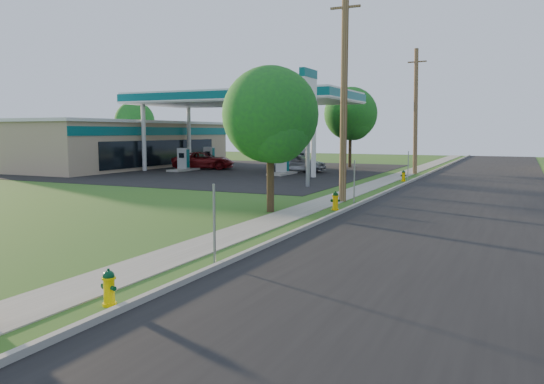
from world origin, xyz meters
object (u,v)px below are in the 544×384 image
object	(u,v)px
utility_pole_mid	(344,94)
hydrant_mid	(335,201)
fuel_pump_sw	(209,160)
car_silver	(298,163)
fuel_pump_ne	(282,165)
fuel_pump_se	(302,162)
price_pylon	(308,94)
car_red	(204,161)
utility_pole_far	(416,111)
tree_back	(135,123)
hydrant_near	(109,288)
tree_lot	(351,116)
hydrant_far	(403,176)
fuel_pump_nw	(183,162)
tree_verge	(272,118)

from	to	relation	value
utility_pole_mid	hydrant_mid	distance (m)	5.37
fuel_pump_sw	car_silver	size ratio (longest dim) A/B	0.71
fuel_pump_ne	utility_pole_mid	bearing A→B (deg)	-55.60
fuel_pump_se	fuel_pump_ne	bearing A→B (deg)	-90.00
price_pylon	car_red	world-z (taller)	price_pylon
utility_pole_far	car_red	xyz separation A→B (m)	(-17.61, -2.36, -4.05)
tree_back	hydrant_mid	size ratio (longest dim) A/B	8.24
utility_pole_far	car_red	bearing A→B (deg)	-172.38
utility_pole_far	price_pylon	xyz separation A→B (m)	(-3.90, -12.50, 0.63)
fuel_pump_se	hydrant_near	distance (m)	34.56
fuel_pump_sw	tree_back	world-z (taller)	tree_back
car_red	utility_pole_mid	bearing A→B (deg)	-153.46
tree_lot	tree_back	world-z (taller)	tree_lot
utility_pole_mid	car_silver	world-z (taller)	utility_pole_mid
utility_pole_far	hydrant_far	bearing A→B (deg)	-85.45
fuel_pump_nw	car_silver	bearing A→B (deg)	18.25
fuel_pump_nw	hydrant_mid	size ratio (longest dim) A/B	4.03
fuel_pump_se	price_pylon	xyz separation A→B (m)	(5.00, -11.50, 4.71)
tree_back	hydrant_near	xyz separation A→B (m)	(31.45, -38.83, -3.86)
fuel_pump_nw	car_red	size ratio (longest dim) A/B	0.59
fuel_pump_se	hydrant_mid	size ratio (longest dim) A/B	4.03
utility_pole_mid	hydrant_mid	world-z (taller)	utility_pole_mid
utility_pole_far	hydrant_near	size ratio (longest dim) A/B	13.41
fuel_pump_se	hydrant_mid	distance (m)	21.93
car_red	car_silver	size ratio (longest dim) A/B	1.19
car_silver	car_red	bearing A→B (deg)	94.52
tree_back	hydrant_mid	xyz separation A→B (m)	(31.39, -25.39, -3.82)
tree_back	hydrant_mid	world-z (taller)	tree_back
price_pylon	hydrant_mid	xyz separation A→B (m)	(4.47, -8.27, -5.05)
fuel_pump_nw	tree_lot	size ratio (longest dim) A/B	0.44
fuel_pump_se	hydrant_near	xyz separation A→B (m)	(9.53, -33.21, -0.38)
utility_pole_far	price_pylon	bearing A→B (deg)	-107.33
fuel_pump_sw	car_red	distance (m)	1.39
fuel_pump_ne	car_red	bearing A→B (deg)	163.12
tree_back	hydrant_far	xyz separation A→B (m)	(31.34, -11.19, -3.84)
fuel_pump_nw	tree_lot	xyz separation A→B (m)	(11.27, 10.20, 3.97)
fuel_pump_ne	hydrant_far	xyz separation A→B (m)	(9.42, -1.57, -0.36)
utility_pole_far	fuel_pump_se	distance (m)	9.84
price_pylon	car_silver	distance (m)	12.49
tree_back	price_pylon	bearing A→B (deg)	-32.46
fuel_pump_nw	hydrant_near	distance (m)	34.60
utility_pole_far	car_silver	distance (m)	9.92
fuel_pump_sw	utility_pole_mid	bearing A→B (deg)	-43.52
tree_back	hydrant_near	world-z (taller)	tree_back
tree_lot	tree_back	xyz separation A→B (m)	(-24.18, -0.58, -0.48)
tree_lot	utility_pole_far	bearing A→B (deg)	-38.06
car_red	fuel_pump_ne	bearing A→B (deg)	-128.73
fuel_pump_ne	hydrant_far	distance (m)	9.56
hydrant_near	car_red	size ratio (longest dim) A/B	0.13
tree_verge	car_silver	bearing A→B (deg)	109.60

